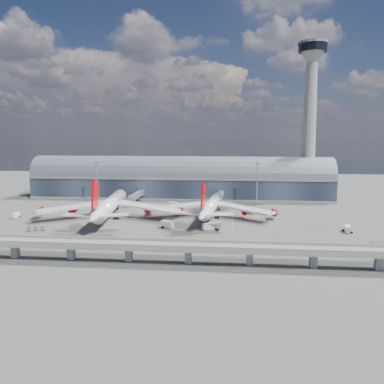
# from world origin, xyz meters

# --- Properties ---
(ground) EXTENTS (500.00, 500.00, 0.00)m
(ground) POSITION_xyz_m (0.00, 0.00, 0.00)
(ground) COLOR #474744
(ground) RESTS_ON ground
(taxi_lines) EXTENTS (200.00, 80.12, 0.01)m
(taxi_lines) POSITION_xyz_m (0.00, 22.11, 0.01)
(taxi_lines) COLOR gold
(taxi_lines) RESTS_ON ground
(terminal) EXTENTS (200.00, 30.00, 28.00)m
(terminal) POSITION_xyz_m (0.00, 77.99, 11.34)
(terminal) COLOR #212937
(terminal) RESTS_ON ground
(control_tower) EXTENTS (19.00, 19.00, 103.00)m
(control_tower) POSITION_xyz_m (85.00, 83.00, 51.64)
(control_tower) COLOR gray
(control_tower) RESTS_ON ground
(guideway) EXTENTS (220.00, 8.50, 7.20)m
(guideway) POSITION_xyz_m (-0.00, -55.00, 5.29)
(guideway) COLOR gray
(guideway) RESTS_ON ground
(floodlight_mast_left) EXTENTS (3.00, 0.70, 25.70)m
(floodlight_mast_left) POSITION_xyz_m (-50.00, 55.00, 13.63)
(floodlight_mast_left) COLOR gray
(floodlight_mast_left) RESTS_ON ground
(floodlight_mast_right) EXTENTS (3.00, 0.70, 25.70)m
(floodlight_mast_right) POSITION_xyz_m (50.00, 55.00, 13.63)
(floodlight_mast_right) COLOR gray
(floodlight_mast_right) RESTS_ON ground
(airliner_left) EXTENTS (74.90, 78.77, 24.00)m
(airliner_left) POSITION_xyz_m (-26.99, 8.18, 6.86)
(airliner_left) COLOR white
(airliner_left) RESTS_ON ground
(airliner_right) EXTENTS (67.22, 70.28, 22.28)m
(airliner_right) POSITION_xyz_m (24.03, 15.96, 5.78)
(airliner_right) COLOR white
(airliner_right) RESTS_ON ground
(jet_bridge_left) EXTENTS (4.40, 28.00, 7.25)m
(jet_bridge_left) POSITION_xyz_m (-23.80, 53.12, 5.18)
(jet_bridge_left) COLOR gray
(jet_bridge_left) RESTS_ON ground
(jet_bridge_right) EXTENTS (4.40, 32.00, 7.25)m
(jet_bridge_right) POSITION_xyz_m (27.69, 51.18, 5.18)
(jet_bridge_right) COLOR gray
(jet_bridge_right) RESTS_ON ground
(service_truck_0) EXTENTS (2.71, 6.34, 2.55)m
(service_truck_0) POSITION_xyz_m (-75.60, 5.09, 1.32)
(service_truck_0) COLOR silver
(service_truck_0) RESTS_ON ground
(service_truck_1) EXTENTS (6.24, 4.50, 3.29)m
(service_truck_1) POSITION_xyz_m (5.27, -8.31, 1.66)
(service_truck_1) COLOR silver
(service_truck_1) RESTS_ON ground
(service_truck_2) EXTENTS (8.61, 6.06, 3.06)m
(service_truck_2) POSITION_xyz_m (25.43, -9.55, 1.59)
(service_truck_2) COLOR silver
(service_truck_2) RESTS_ON ground
(service_truck_3) EXTENTS (3.76, 6.18, 2.80)m
(service_truck_3) POSITION_xyz_m (84.73, -8.04, 1.43)
(service_truck_3) COLOR silver
(service_truck_3) RESTS_ON ground
(service_truck_4) EXTENTS (2.73, 5.29, 3.03)m
(service_truck_4) POSITION_xyz_m (45.95, 27.92, 1.53)
(service_truck_4) COLOR silver
(service_truck_4) RESTS_ON ground
(service_truck_5) EXTENTS (6.39, 4.32, 2.89)m
(service_truck_5) POSITION_xyz_m (0.70, 41.61, 1.48)
(service_truck_5) COLOR silver
(service_truck_5) RESTS_ON ground
(cargo_train_0) EXTENTS (8.48, 4.74, 1.88)m
(cargo_train_0) POSITION_xyz_m (-51.30, -18.65, 0.98)
(cargo_train_0) COLOR gray
(cargo_train_0) RESTS_ON ground
(cargo_train_1) EXTENTS (10.16, 3.91, 1.68)m
(cargo_train_1) POSITION_xyz_m (26.71, -41.00, 0.88)
(cargo_train_1) COLOR gray
(cargo_train_1) RESTS_ON ground
(cargo_train_2) EXTENTS (7.52, 3.16, 1.65)m
(cargo_train_2) POSITION_xyz_m (90.19, -27.52, 0.86)
(cargo_train_2) COLOR gray
(cargo_train_2) RESTS_ON ground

